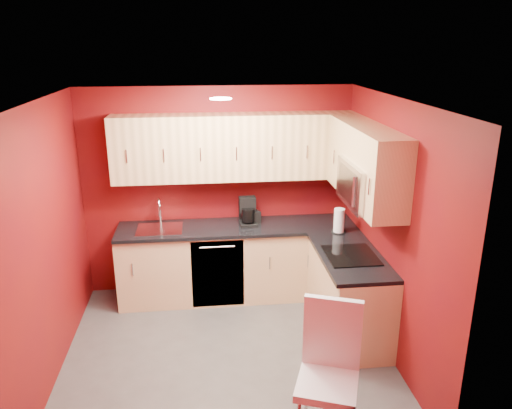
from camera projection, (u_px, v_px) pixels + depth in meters
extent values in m
plane|color=#4C4947|center=(228.00, 353.00, 5.01)|extent=(3.20, 3.20, 0.00)
plane|color=white|center=(222.00, 101.00, 4.23)|extent=(3.20, 3.20, 0.00)
plane|color=#6A0E0A|center=(218.00, 191.00, 6.04)|extent=(3.20, 0.00, 3.20)
plane|color=#6A0E0A|center=(238.00, 325.00, 3.21)|extent=(3.20, 0.00, 3.20)
plane|color=#6A0E0A|center=(46.00, 245.00, 4.45)|extent=(0.00, 3.00, 3.00)
plane|color=#6A0E0A|center=(391.00, 230.00, 4.79)|extent=(0.00, 3.00, 3.00)
cube|color=#E6BC83|center=(238.00, 262.00, 6.03)|extent=(2.80, 0.60, 0.87)
cube|color=#E6BC83|center=(349.00, 295.00, 5.25)|extent=(0.60, 1.30, 0.87)
cube|color=black|center=(237.00, 227.00, 5.87)|extent=(2.80, 0.63, 0.04)
cube|color=black|center=(350.00, 256.00, 5.09)|extent=(0.63, 1.27, 0.04)
cube|color=#DFB97E|center=(235.00, 147.00, 5.71)|extent=(2.80, 0.35, 0.75)
cube|color=#DFB97E|center=(351.00, 153.00, 5.41)|extent=(0.35, 0.57, 0.75)
cube|color=#DFB97E|center=(390.00, 181.00, 4.32)|extent=(0.35, 0.22, 0.75)
cube|color=#DFB97E|center=(373.00, 146.00, 4.72)|extent=(0.35, 0.76, 0.33)
cube|color=silver|center=(367.00, 184.00, 4.83)|extent=(0.40, 0.76, 0.42)
cube|color=black|center=(348.00, 185.00, 4.81)|extent=(0.02, 0.62, 0.33)
cylinder|color=silver|center=(353.00, 192.00, 4.59)|extent=(0.02, 0.02, 0.29)
cube|color=black|center=(351.00, 255.00, 5.05)|extent=(0.50, 0.55, 0.01)
cube|color=silver|center=(160.00, 230.00, 5.77)|extent=(0.52, 0.42, 0.02)
cylinder|color=silver|center=(160.00, 213.00, 5.91)|extent=(0.02, 0.02, 0.26)
torus|color=silver|center=(159.00, 204.00, 5.81)|extent=(0.02, 0.16, 0.16)
cylinder|color=silver|center=(159.00, 211.00, 5.76)|extent=(0.02, 0.02, 0.12)
cube|color=black|center=(218.00, 274.00, 5.73)|extent=(0.60, 0.02, 0.82)
cylinder|color=white|center=(221.00, 99.00, 4.52)|extent=(0.20, 0.20, 0.01)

